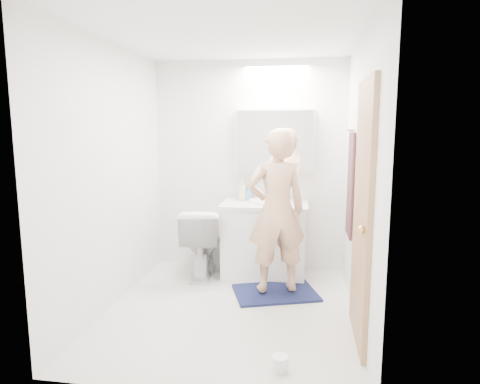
% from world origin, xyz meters
% --- Properties ---
extents(floor, '(2.50, 2.50, 0.00)m').
position_xyz_m(floor, '(0.00, 0.00, 0.00)').
color(floor, silver).
rests_on(floor, ground).
extents(ceiling, '(2.50, 2.50, 0.00)m').
position_xyz_m(ceiling, '(0.00, 0.00, 2.40)').
color(ceiling, white).
rests_on(ceiling, floor).
extents(wall_back, '(2.50, 0.00, 2.50)m').
position_xyz_m(wall_back, '(0.00, 1.25, 1.20)').
color(wall_back, white).
rests_on(wall_back, floor).
extents(wall_front, '(2.50, 0.00, 2.50)m').
position_xyz_m(wall_front, '(0.00, -1.25, 1.20)').
color(wall_front, white).
rests_on(wall_front, floor).
extents(wall_left, '(0.00, 2.50, 2.50)m').
position_xyz_m(wall_left, '(-1.10, 0.00, 1.20)').
color(wall_left, white).
rests_on(wall_left, floor).
extents(wall_right, '(0.00, 2.50, 2.50)m').
position_xyz_m(wall_right, '(1.10, 0.00, 1.20)').
color(wall_right, white).
rests_on(wall_right, floor).
extents(vanity_cabinet, '(0.90, 0.55, 0.78)m').
position_xyz_m(vanity_cabinet, '(0.21, 0.96, 0.39)').
color(vanity_cabinet, white).
rests_on(vanity_cabinet, floor).
extents(countertop, '(0.95, 0.58, 0.04)m').
position_xyz_m(countertop, '(0.21, 0.96, 0.80)').
color(countertop, silver).
rests_on(countertop, vanity_cabinet).
extents(sink_basin, '(0.36, 0.36, 0.03)m').
position_xyz_m(sink_basin, '(0.21, 0.99, 0.84)').
color(sink_basin, white).
rests_on(sink_basin, countertop).
extents(faucet, '(0.02, 0.02, 0.16)m').
position_xyz_m(faucet, '(0.21, 1.19, 0.90)').
color(faucet, silver).
rests_on(faucet, countertop).
extents(medicine_cabinet, '(0.88, 0.14, 0.70)m').
position_xyz_m(medicine_cabinet, '(0.30, 1.18, 1.50)').
color(medicine_cabinet, white).
rests_on(medicine_cabinet, wall_back).
extents(mirror_panel, '(0.84, 0.01, 0.66)m').
position_xyz_m(mirror_panel, '(0.30, 1.10, 1.50)').
color(mirror_panel, silver).
rests_on(mirror_panel, medicine_cabinet).
extents(toilet, '(0.53, 0.81, 0.77)m').
position_xyz_m(toilet, '(-0.48, 0.85, 0.39)').
color(toilet, white).
rests_on(toilet, floor).
extents(bath_rug, '(0.93, 0.78, 0.02)m').
position_xyz_m(bath_rug, '(0.38, 0.43, 0.01)').
color(bath_rug, '#152243').
rests_on(bath_rug, floor).
extents(person, '(0.67, 0.55, 1.59)m').
position_xyz_m(person, '(0.38, 0.43, 0.84)').
color(person, tan).
rests_on(person, bath_rug).
extents(door, '(0.04, 0.80, 2.00)m').
position_xyz_m(door, '(1.08, -0.35, 1.00)').
color(door, tan).
rests_on(door, wall_right).
extents(door_knob, '(0.06, 0.06, 0.06)m').
position_xyz_m(door_knob, '(1.04, -0.65, 0.95)').
color(door_knob, gold).
rests_on(door_knob, door).
extents(towel, '(0.02, 0.42, 1.00)m').
position_xyz_m(towel, '(1.08, 0.55, 1.10)').
color(towel, '#12253A').
rests_on(towel, wall_right).
extents(towel_hook, '(0.07, 0.02, 0.02)m').
position_xyz_m(towel_hook, '(1.07, 0.55, 1.62)').
color(towel_hook, silver).
rests_on(towel_hook, wall_right).
extents(soap_bottle_a, '(0.13, 0.13, 0.25)m').
position_xyz_m(soap_bottle_a, '(-0.06, 1.11, 0.94)').
color(soap_bottle_a, beige).
rests_on(soap_bottle_a, countertop).
extents(soap_bottle_b, '(0.11, 0.11, 0.17)m').
position_xyz_m(soap_bottle_b, '(-0.00, 1.15, 0.91)').
color(soap_bottle_b, '#558FB6').
rests_on(soap_bottle_b, countertop).
extents(toothbrush_cup, '(0.13, 0.13, 0.10)m').
position_xyz_m(toothbrush_cup, '(0.41, 1.12, 0.87)').
color(toothbrush_cup, '#4653D2').
rests_on(toothbrush_cup, countertop).
extents(toilet_paper_roll, '(0.11, 0.11, 0.10)m').
position_xyz_m(toilet_paper_roll, '(0.51, -0.89, 0.05)').
color(toilet_paper_roll, white).
rests_on(toilet_paper_roll, floor).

